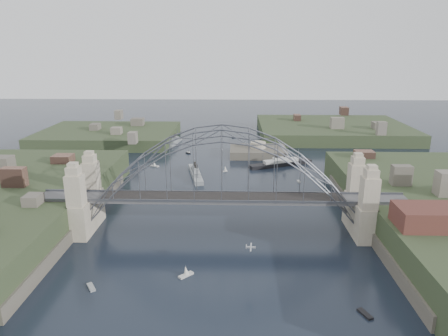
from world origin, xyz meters
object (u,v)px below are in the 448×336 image
at_px(naval_cruiser_near, 196,173).
at_px(ocean_liner, 281,163).
at_px(bridge, 222,181).
at_px(naval_cruiser_far, 175,142).
at_px(fort_island, 258,156).

distance_m(naval_cruiser_near, ocean_liner, 32.47).
height_order(naval_cruiser_near, ocean_liner, naval_cruiser_near).
relative_size(bridge, ocean_liner, 3.56).
bearing_deg(naval_cruiser_far, naval_cruiser_near, -73.65).
distance_m(fort_island, naval_cruiser_far, 40.67).
distance_m(bridge, fort_island, 72.14).
bearing_deg(fort_island, ocean_liner, -63.02).
distance_m(naval_cruiser_near, naval_cruiser_far, 49.03).
bearing_deg(fort_island, bridge, -99.73).
bearing_deg(bridge, fort_island, 80.27).
distance_m(fort_island, ocean_liner, 16.50).
relative_size(naval_cruiser_near, ocean_liner, 0.87).
relative_size(naval_cruiser_near, naval_cruiser_far, 1.19).
distance_m(bridge, naval_cruiser_far, 92.89).
bearing_deg(ocean_liner, naval_cruiser_far, 142.18).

